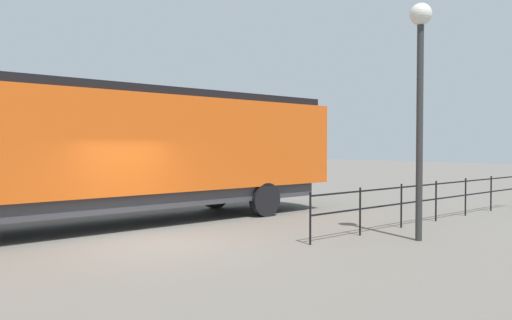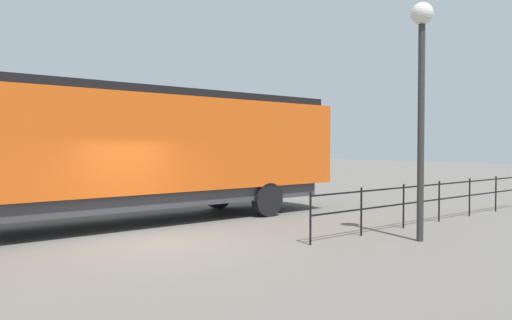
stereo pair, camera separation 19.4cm
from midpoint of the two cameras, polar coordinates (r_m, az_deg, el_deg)
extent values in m
plane|color=#666059|center=(12.17, -11.13, -9.31)|extent=(120.00, 120.00, 0.00)
cube|color=#D15114|center=(14.66, -17.21, 1.79)|extent=(3.07, 15.90, 2.73)
cube|color=black|center=(18.42, 3.00, 0.55)|extent=(2.94, 2.14, 1.91)
cube|color=black|center=(14.74, -17.26, 7.57)|extent=(2.76, 15.27, 0.24)
cube|color=#38383D|center=(14.74, -17.16, -4.39)|extent=(2.76, 14.63, 0.45)
cylinder|color=black|center=(18.44, -4.04, -3.83)|extent=(0.30, 1.10, 1.10)
cylinder|color=black|center=(16.29, 1.64, -4.55)|extent=(0.30, 1.10, 1.10)
cylinder|color=#2D2D2D|center=(12.66, 18.75, 3.13)|extent=(0.16, 0.16, 5.30)
sphere|color=silver|center=(13.04, 18.87, 15.57)|extent=(0.53, 0.53, 0.53)
cube|color=black|center=(16.13, 20.55, -2.61)|extent=(0.04, 11.15, 0.04)
cube|color=black|center=(16.17, 20.53, -4.23)|extent=(0.04, 11.15, 0.04)
cylinder|color=black|center=(11.71, 6.72, -6.65)|extent=(0.05, 0.05, 1.24)
cylinder|color=black|center=(13.10, 12.37, -5.79)|extent=(0.05, 0.05, 1.24)
cylinder|color=black|center=(14.60, 16.88, -5.06)|extent=(0.05, 0.05, 1.24)
cylinder|color=black|center=(16.18, 20.53, -4.45)|extent=(0.05, 0.05, 1.24)
cylinder|color=black|center=(17.80, 23.51, -3.93)|extent=(0.05, 0.05, 1.24)
cylinder|color=black|center=(19.47, 25.99, -3.50)|extent=(0.05, 0.05, 1.24)
camera|label=1|loc=(0.10, -89.52, 0.01)|focal=34.99mm
camera|label=2|loc=(0.10, 90.48, -0.01)|focal=34.99mm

